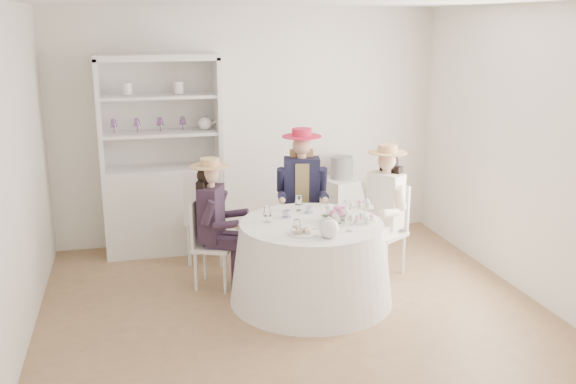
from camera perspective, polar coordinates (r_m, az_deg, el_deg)
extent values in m
plane|color=olive|center=(6.03, 0.23, -9.92)|extent=(4.50, 4.50, 0.00)
plane|color=white|center=(5.48, 0.26, 16.65)|extent=(4.50, 4.50, 0.00)
plane|color=white|center=(7.53, -3.48, 5.84)|extent=(4.50, 0.00, 4.50)
plane|color=white|center=(3.76, 7.70, -3.60)|extent=(4.50, 0.00, 4.50)
plane|color=white|center=(5.52, -23.06, 1.31)|extent=(0.00, 4.50, 4.50)
plane|color=white|center=(6.52, 19.85, 3.55)|extent=(0.00, 4.50, 4.50)
cone|color=white|center=(5.99, 2.07, -6.28)|extent=(1.52, 1.52, 0.74)
cylinder|color=white|center=(5.87, 2.10, -2.83)|extent=(1.32, 1.32, 0.02)
cube|color=silver|center=(7.36, -10.92, -1.50)|extent=(1.37, 0.75, 0.98)
cube|color=silver|center=(7.35, -11.44, 7.10)|extent=(1.28, 0.32, 1.19)
cube|color=silver|center=(7.08, -11.60, 11.66)|extent=(1.37, 0.75, 0.07)
cube|color=silver|center=(7.13, -16.43, 6.56)|extent=(0.15, 0.49, 1.19)
cube|color=silver|center=(7.19, -6.30, 7.14)|extent=(0.15, 0.49, 1.19)
cube|color=silver|center=(7.16, -11.26, 5.16)|extent=(1.28, 0.68, 0.03)
cube|color=silver|center=(7.11, -11.43, 8.35)|extent=(1.28, 0.68, 0.03)
sphere|color=white|center=(7.19, -7.39, 6.06)|extent=(0.15, 0.15, 0.15)
cube|color=silver|center=(7.77, 4.72, -1.37)|extent=(0.60, 0.60, 0.72)
cylinder|color=black|center=(7.64, 4.80, 2.19)|extent=(0.33, 0.33, 0.26)
cube|color=silver|center=(6.31, -6.58, -4.84)|extent=(0.48, 0.48, 0.04)
cylinder|color=silver|center=(6.22, -5.63, -7.20)|extent=(0.03, 0.03, 0.40)
cylinder|color=silver|center=(6.48, -4.90, -6.25)|extent=(0.03, 0.03, 0.40)
cylinder|color=silver|center=(6.30, -8.20, -6.97)|extent=(0.03, 0.03, 0.40)
cylinder|color=silver|center=(6.56, -7.38, -6.05)|extent=(0.03, 0.03, 0.40)
cube|color=silver|center=(6.29, -8.09, -2.61)|extent=(0.17, 0.33, 0.46)
cube|color=black|center=(6.21, -6.84, -1.89)|extent=(0.30, 0.38, 0.53)
cube|color=black|center=(6.19, -5.86, -4.52)|extent=(0.33, 0.24, 0.11)
cylinder|color=black|center=(6.25, -4.66, -6.97)|extent=(0.09, 0.09, 0.42)
cylinder|color=black|center=(6.01, -7.06, -1.84)|extent=(0.18, 0.14, 0.25)
cube|color=black|center=(6.33, -5.43, -4.04)|extent=(0.33, 0.24, 0.11)
cylinder|color=black|center=(6.40, -4.27, -6.44)|extent=(0.09, 0.09, 0.42)
cylinder|color=black|center=(6.36, -6.03, -0.87)|extent=(0.18, 0.14, 0.25)
cylinder|color=#D8A889|center=(6.14, -6.92, 0.64)|extent=(0.08, 0.08, 0.07)
sphere|color=#D8A889|center=(6.11, -6.95, 1.56)|extent=(0.17, 0.17, 0.17)
sphere|color=black|center=(6.13, -7.31, 1.45)|extent=(0.17, 0.17, 0.17)
cube|color=black|center=(6.19, -7.53, -0.47)|extent=(0.16, 0.23, 0.35)
cylinder|color=tan|center=(6.10, -6.97, 2.31)|extent=(0.37, 0.37, 0.01)
cylinder|color=tan|center=(6.09, -6.98, 2.64)|extent=(0.18, 0.18, 0.07)
cube|color=silver|center=(6.89, 1.21, -2.55)|extent=(0.49, 0.49, 0.04)
cylinder|color=silver|center=(6.80, -0.12, -4.90)|extent=(0.04, 0.04, 0.46)
cylinder|color=silver|center=(6.82, 2.67, -4.86)|extent=(0.04, 0.04, 0.46)
cylinder|color=silver|center=(7.11, -0.21, -3.99)|extent=(0.04, 0.04, 0.46)
cylinder|color=silver|center=(7.13, 2.46, -3.96)|extent=(0.04, 0.04, 0.46)
cube|color=silver|center=(6.99, 1.14, 0.10)|extent=(0.39, 0.11, 0.52)
cube|color=#181931|center=(6.80, 1.22, 0.58)|extent=(0.41, 0.28, 0.60)
cube|color=tan|center=(6.80, 1.22, 0.58)|extent=(0.19, 0.25, 0.52)
cube|color=#181931|center=(6.74, 0.48, -2.21)|extent=(0.20, 0.37, 0.12)
cylinder|color=#181931|center=(6.70, 0.53, -5.11)|extent=(0.10, 0.10, 0.48)
cylinder|color=#181931|center=(6.74, -0.58, 1.08)|extent=(0.13, 0.20, 0.29)
cube|color=#181931|center=(6.75, 2.06, -2.19)|extent=(0.20, 0.37, 0.12)
cylinder|color=#181931|center=(6.71, 2.12, -5.09)|extent=(0.10, 0.10, 0.48)
cylinder|color=#181931|center=(6.76, 3.06, 1.10)|extent=(0.13, 0.20, 0.29)
cylinder|color=#D8A889|center=(6.73, 1.23, 3.23)|extent=(0.09, 0.09, 0.08)
sphere|color=#D8A889|center=(6.71, 1.24, 4.18)|extent=(0.20, 0.20, 0.20)
sphere|color=tan|center=(6.76, 1.22, 4.13)|extent=(0.20, 0.20, 0.20)
cube|color=tan|center=(6.84, 1.19, 2.18)|extent=(0.26, 0.13, 0.39)
cylinder|color=red|center=(6.69, 1.24, 4.97)|extent=(0.41, 0.41, 0.01)
cylinder|color=red|center=(6.69, 1.24, 5.32)|extent=(0.21, 0.21, 0.08)
cube|color=silver|center=(6.64, 8.45, -3.71)|extent=(0.53, 0.53, 0.04)
cylinder|color=silver|center=(6.68, 6.52, -5.54)|extent=(0.03, 0.03, 0.42)
cylinder|color=silver|center=(6.51, 8.69, -6.17)|extent=(0.03, 0.03, 0.42)
cylinder|color=silver|center=(6.91, 8.08, -4.87)|extent=(0.03, 0.03, 0.42)
cylinder|color=silver|center=(6.75, 10.21, -5.46)|extent=(0.03, 0.03, 0.42)
cube|color=silver|center=(6.70, 9.39, -1.25)|extent=(0.22, 0.32, 0.48)
cube|color=white|center=(6.55, 8.66, -0.71)|extent=(0.35, 0.40, 0.56)
cube|color=white|center=(6.57, 7.27, -3.15)|extent=(0.34, 0.28, 0.12)
cylinder|color=white|center=(6.56, 6.48, -5.81)|extent=(0.10, 0.10, 0.44)
cylinder|color=white|center=(6.61, 7.09, 0.10)|extent=(0.19, 0.16, 0.26)
cube|color=white|center=(6.48, 8.50, -3.47)|extent=(0.34, 0.28, 0.12)
cylinder|color=white|center=(6.47, 7.70, -6.17)|extent=(0.10, 0.10, 0.44)
cylinder|color=white|center=(6.39, 9.94, -0.53)|extent=(0.19, 0.16, 0.26)
cylinder|color=#D8A889|center=(6.47, 8.76, 1.83)|extent=(0.09, 0.09, 0.08)
sphere|color=#D8A889|center=(6.45, 8.80, 2.75)|extent=(0.18, 0.18, 0.18)
sphere|color=black|center=(6.49, 9.02, 2.68)|extent=(0.18, 0.18, 0.18)
cube|color=black|center=(6.57, 9.11, 0.79)|extent=(0.19, 0.24, 0.37)
cylinder|color=tan|center=(6.43, 8.83, 3.50)|extent=(0.38, 0.38, 0.01)
cylinder|color=tan|center=(6.43, 8.85, 3.84)|extent=(0.19, 0.19, 0.08)
cube|color=silver|center=(6.96, -7.19, -2.34)|extent=(0.54, 0.54, 0.04)
cylinder|color=silver|center=(7.17, -5.53, -3.85)|extent=(0.04, 0.04, 0.47)
cylinder|color=silver|center=(7.23, -8.22, -3.77)|extent=(0.04, 0.04, 0.47)
cylinder|color=silver|center=(6.85, -5.97, -4.77)|extent=(0.04, 0.04, 0.47)
cylinder|color=silver|center=(6.92, -8.78, -4.68)|extent=(0.04, 0.04, 0.47)
cube|color=silver|center=(6.70, -7.57, -0.47)|extent=(0.40, 0.15, 0.54)
imported|color=white|center=(6.00, -0.12, -2.01)|extent=(0.10, 0.10, 0.06)
imported|color=white|center=(6.14, 1.87, -1.61)|extent=(0.08, 0.08, 0.06)
imported|color=white|center=(6.03, 4.07, -1.94)|extent=(0.09, 0.09, 0.07)
imported|color=white|center=(5.88, 4.11, -2.42)|extent=(0.28, 0.28, 0.06)
sphere|color=#CD669B|center=(5.87, 4.88, -1.82)|extent=(0.07, 0.07, 0.07)
sphere|color=white|center=(5.90, 4.66, -1.73)|extent=(0.07, 0.07, 0.07)
sphere|color=#CD669B|center=(5.91, 4.31, -1.69)|extent=(0.07, 0.07, 0.07)
sphere|color=white|center=(5.90, 3.97, -1.71)|extent=(0.07, 0.07, 0.07)
sphere|color=#CD669B|center=(5.87, 3.75, -1.80)|extent=(0.07, 0.07, 0.07)
sphere|color=white|center=(5.84, 3.75, -1.90)|extent=(0.07, 0.07, 0.07)
sphere|color=#CD669B|center=(5.81, 3.96, -1.99)|extent=(0.07, 0.07, 0.07)
sphere|color=white|center=(5.80, 4.31, -2.03)|extent=(0.07, 0.07, 0.07)
sphere|color=#CD669B|center=(5.81, 4.67, -2.01)|extent=(0.07, 0.07, 0.07)
sphere|color=white|center=(5.84, 4.88, -1.92)|extent=(0.07, 0.07, 0.07)
sphere|color=white|center=(5.46, 3.68, -3.24)|extent=(0.17, 0.17, 0.17)
cylinder|color=white|center=(5.49, 4.75, -3.06)|extent=(0.10, 0.03, 0.08)
cylinder|color=white|center=(5.43, 3.70, -2.37)|extent=(0.04, 0.04, 0.02)
cylinder|color=white|center=(5.57, 1.38, -3.63)|extent=(0.28, 0.28, 0.01)
cube|color=beige|center=(5.53, 0.90, -3.49)|extent=(0.06, 0.04, 0.03)
cube|color=beige|center=(5.56, 1.38, -3.26)|extent=(0.07, 0.06, 0.03)
cube|color=beige|center=(5.59, 1.85, -3.27)|extent=(0.08, 0.07, 0.03)
cube|color=beige|center=(5.59, 1.05, -3.14)|extent=(0.08, 0.08, 0.03)
cube|color=beige|center=(5.53, 1.82, -3.49)|extent=(0.07, 0.08, 0.03)
cylinder|color=white|center=(5.92, 6.80, -2.61)|extent=(0.22, 0.22, 0.01)
cylinder|color=white|center=(5.90, 6.82, -1.99)|extent=(0.02, 0.02, 0.14)
cylinder|color=white|center=(5.88, 6.84, -1.32)|extent=(0.16, 0.16, 0.01)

